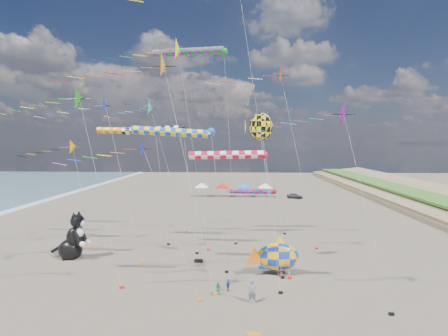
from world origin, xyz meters
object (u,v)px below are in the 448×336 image
at_px(person_adult, 252,291).
at_px(child_blue, 228,285).
at_px(fish_inflatable, 277,257).
at_px(cat_inflatable, 73,235).
at_px(child_green, 218,289).
at_px(parked_car, 295,196).

height_order(person_adult, child_blue, person_adult).
height_order(fish_inflatable, person_adult, fish_inflatable).
relative_size(cat_inflatable, child_green, 4.80).
bearing_deg(fish_inflatable, person_adult, -113.37).
relative_size(cat_inflatable, child_blue, 5.11).
height_order(cat_inflatable, child_green, cat_inflatable).
distance_m(cat_inflatable, parked_car, 53.32).
bearing_deg(child_green, person_adult, -16.19).
height_order(cat_inflatable, fish_inflatable, cat_inflatable).
height_order(cat_inflatable, person_adult, cat_inflatable).
height_order(child_green, child_blue, child_green).
bearing_deg(parked_car, child_blue, -166.30).
distance_m(cat_inflatable, child_green, 18.74).
xyz_separation_m(cat_inflatable, parked_car, (31.09, 43.26, -2.04)).
xyz_separation_m(person_adult, child_blue, (-1.99, 2.14, -0.42)).
distance_m(fish_inflatable, parked_car, 48.05).
relative_size(fish_inflatable, child_green, 4.95).
relative_size(person_adult, child_green, 1.70).
xyz_separation_m(child_green, child_blue, (0.80, 0.86, -0.03)).
bearing_deg(person_adult, cat_inflatable, 154.78).
relative_size(child_blue, parked_car, 0.29).
bearing_deg(child_green, child_blue, 55.67).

